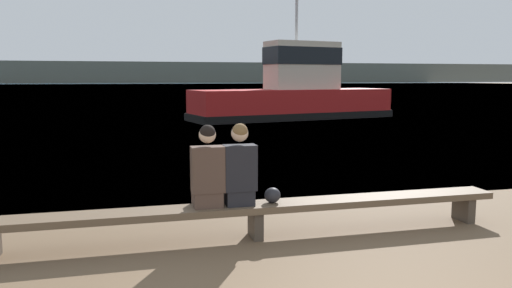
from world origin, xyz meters
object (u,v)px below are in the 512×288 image
shopping_bag (272,195)px  tugboat_red (296,94)px  bench_main (256,210)px  person_left (208,171)px  person_right (239,169)px

shopping_bag → tugboat_red: bearing=70.3°
bench_main → tugboat_red: (6.47, 17.46, 0.83)m
person_left → tugboat_red: tugboat_red is taller
person_left → shopping_bag: bearing=0.5°
bench_main → person_left: bearing=179.7°
person_right → bench_main: bearing=-0.7°
person_left → tugboat_red: size_ratio=0.10×
bench_main → person_left: (-0.60, 0.00, 0.52)m
bench_main → shopping_bag: shopping_bag is taller
bench_main → shopping_bag: (0.23, 0.01, 0.17)m
bench_main → person_right: size_ratio=6.50×
person_left → bench_main: bearing=-0.3°
shopping_bag → tugboat_red: tugboat_red is taller
person_left → person_right: 0.40m
shopping_bag → tugboat_red: 18.55m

